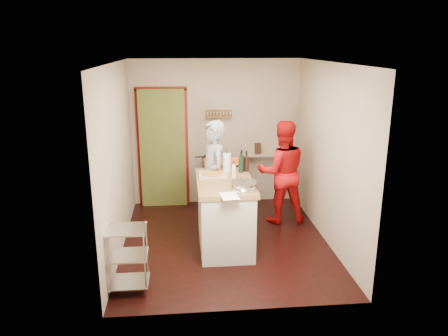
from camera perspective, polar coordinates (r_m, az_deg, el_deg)
The scene contains 10 objects.
floor at distance 6.60m, azimuth 0.18°, elevation -9.57°, with size 3.50×3.50×0.00m, color black.
back_wall at distance 7.90m, azimuth -5.72°, elevation 3.35°, with size 3.00×0.44×2.60m.
left_wall at distance 6.20m, azimuth -13.76°, elevation 1.05°, with size 0.04×3.50×2.60m, color tan.
right_wall at distance 6.47m, azimuth 13.53°, elevation 1.70°, with size 0.04×3.50×2.60m, color tan.
ceiling at distance 5.96m, azimuth 0.20°, elevation 13.70°, with size 3.00×3.50×0.02m, color white.
stove at distance 7.76m, azimuth -0.49°, elevation -2.03°, with size 0.60×0.63×1.00m.
wire_shelving at distance 5.35m, azimuth -12.54°, elevation -11.18°, with size 0.48×0.40×0.80m.
island at distance 6.28m, azimuth 0.12°, elevation -5.76°, with size 0.80×1.48×1.31m.
person_stripe at distance 6.65m, azimuth -1.45°, elevation -1.27°, with size 0.64×0.42×1.75m, color #9D9EA2.
person_red at distance 7.12m, azimuth 7.56°, elevation -0.52°, with size 0.82×0.64×1.68m, color #AF0B0C.
Camera 1 is at (-0.58, -5.93, 2.84)m, focal length 35.00 mm.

